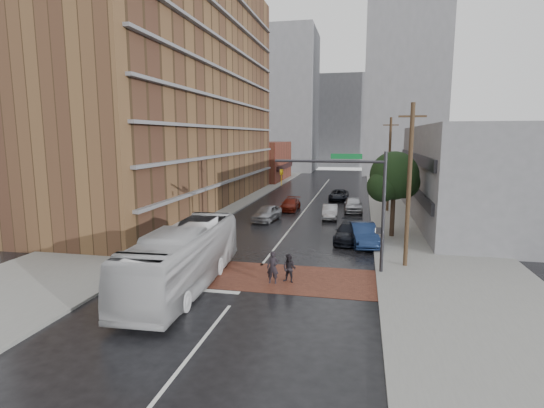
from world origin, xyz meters
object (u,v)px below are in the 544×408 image
at_px(pedestrian_a, 273,267).
at_px(car_travel_a, 267,213).
at_px(suv_travel, 339,195).
at_px(car_parked_mid, 349,232).
at_px(car_parked_near, 363,234).
at_px(transit_bus, 184,257).
at_px(car_travel_b, 330,212).
at_px(car_travel_c, 290,204).
at_px(pedestrian_b, 289,269).
at_px(car_parked_far, 353,204).

xyz_separation_m(pedestrian_a, car_travel_a, (-4.16, 17.00, -0.14)).
distance_m(suv_travel, car_parked_mid, 21.52).
distance_m(car_travel_a, suv_travel, 16.06).
height_order(car_travel_a, car_parked_near, car_parked_near).
height_order(transit_bus, pedestrian_a, transit_bus).
distance_m(car_travel_b, suv_travel, 12.38).
bearing_deg(suv_travel, pedestrian_a, -91.53).
bearing_deg(car_travel_a, pedestrian_a, -66.85).
height_order(transit_bus, car_parked_mid, transit_bus).
distance_m(car_travel_a, car_travel_b, 6.35).
relative_size(transit_bus, car_travel_c, 2.69).
relative_size(car_travel_b, car_parked_near, 0.83).
bearing_deg(car_travel_b, transit_bus, -109.33).
bearing_deg(pedestrian_b, car_parked_mid, 87.71).
xyz_separation_m(transit_bus, pedestrian_b, (5.39, 1.90, -0.85)).
distance_m(car_travel_a, car_parked_far, 10.46).
bearing_deg(suv_travel, car_parked_near, -80.50).
height_order(pedestrian_a, car_parked_far, pedestrian_a).
bearing_deg(pedestrian_a, car_travel_b, 83.82).
distance_m(pedestrian_a, car_parked_far, 24.06).
xyz_separation_m(pedestrian_a, car_parked_far, (3.82, 23.76, -0.10)).
bearing_deg(car_parked_far, car_travel_b, -119.76).
relative_size(pedestrian_a, car_travel_a, 0.40).
distance_m(car_travel_b, car_parked_near, 10.43).
xyz_separation_m(car_travel_b, suv_travel, (0.17, 12.38, 0.00)).
distance_m(car_travel_b, car_parked_far, 4.76).
relative_size(car_parked_near, car_parked_far, 1.05).
distance_m(pedestrian_b, suv_travel, 31.58).
distance_m(transit_bus, car_travel_a, 18.59).
height_order(pedestrian_a, pedestrian_b, pedestrian_a).
bearing_deg(car_travel_a, suv_travel, 77.43).
bearing_deg(transit_bus, car_parked_near, 47.32).
xyz_separation_m(pedestrian_a, car_parked_near, (4.87, 9.58, -0.09)).
bearing_deg(car_parked_mid, suv_travel, 99.32).
bearing_deg(car_travel_a, transit_bus, -81.74).
xyz_separation_m(transit_bus, car_parked_far, (8.35, 25.33, -0.85)).
bearing_deg(pedestrian_b, transit_bus, -146.63).
xyz_separation_m(pedestrian_b, car_parked_mid, (2.96, 10.13, -0.08)).
distance_m(car_parked_near, car_parked_mid, 1.37).
height_order(car_travel_b, suv_travel, suv_travel).
bearing_deg(pedestrian_b, pedestrian_a, -145.14).
relative_size(car_travel_a, suv_travel, 0.92).
relative_size(car_travel_a, car_travel_b, 1.09).
bearing_deg(pedestrian_a, car_parked_mid, 68.66).
bearing_deg(car_parked_mid, car_travel_a, 144.74).
bearing_deg(car_travel_b, car_parked_near, -75.08).
bearing_deg(car_travel_a, car_travel_c, 88.73).
height_order(car_travel_c, car_parked_far, car_parked_far).
bearing_deg(transit_bus, suv_travel, 76.66).
xyz_separation_m(car_travel_a, car_travel_b, (5.83, 2.51, -0.09)).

